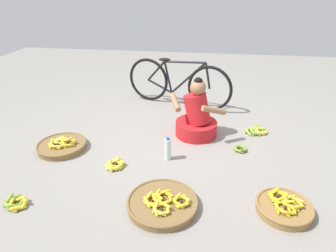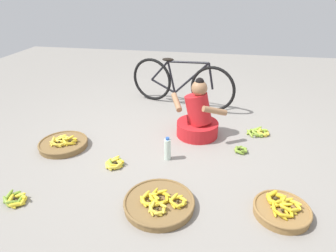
{
  "view_description": "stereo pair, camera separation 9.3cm",
  "coord_description": "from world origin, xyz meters",
  "px_view_note": "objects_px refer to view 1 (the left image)",
  "views": [
    {
      "loc": [
        0.4,
        -2.95,
        1.75
      ],
      "look_at": [
        0.0,
        -0.2,
        0.35
      ],
      "focal_mm": 30.72,
      "sensor_mm": 36.0,
      "label": 1
    },
    {
      "loc": [
        0.49,
        -2.93,
        1.75
      ],
      "look_at": [
        0.0,
        -0.2,
        0.35
      ],
      "focal_mm": 30.72,
      "sensor_mm": 36.0,
      "label": 2
    }
  ],
  "objects_px": {
    "banana_basket_back_right": "(163,203)",
    "water_bottle": "(168,149)",
    "loose_bananas_front_right": "(240,149)",
    "banana_basket_back_left": "(284,207)",
    "loose_bananas_mid_left": "(17,203)",
    "loose_bananas_front_left": "(115,164)",
    "banana_basket_near_vendor": "(62,145)",
    "bicycle_leaning": "(177,83)",
    "vendor_woman_front": "(196,118)",
    "loose_bananas_front_center": "(257,131)"
  },
  "relations": [
    {
      "from": "banana_basket_near_vendor",
      "to": "water_bottle",
      "type": "height_order",
      "value": "water_bottle"
    },
    {
      "from": "banana_basket_back_left",
      "to": "loose_bananas_front_left",
      "type": "xyz_separation_m",
      "value": [
        -1.61,
        0.43,
        -0.02
      ]
    },
    {
      "from": "banana_basket_near_vendor",
      "to": "loose_bananas_front_right",
      "type": "distance_m",
      "value": 2.07
    },
    {
      "from": "loose_bananas_front_right",
      "to": "loose_bananas_front_center",
      "type": "height_order",
      "value": "loose_bananas_front_center"
    },
    {
      "from": "banana_basket_near_vendor",
      "to": "loose_bananas_front_right",
      "type": "relative_size",
      "value": 3.12
    },
    {
      "from": "loose_bananas_front_center",
      "to": "water_bottle",
      "type": "distance_m",
      "value": 1.3
    },
    {
      "from": "loose_bananas_mid_left",
      "to": "loose_bananas_front_right",
      "type": "bearing_deg",
      "value": 31.16
    },
    {
      "from": "water_bottle",
      "to": "vendor_woman_front",
      "type": "bearing_deg",
      "value": 66.03
    },
    {
      "from": "loose_bananas_front_right",
      "to": "loose_bananas_front_left",
      "type": "bearing_deg",
      "value": -158.54
    },
    {
      "from": "banana_basket_back_right",
      "to": "water_bottle",
      "type": "distance_m",
      "value": 0.76
    },
    {
      "from": "loose_bananas_mid_left",
      "to": "loose_bananas_front_left",
      "type": "bearing_deg",
      "value": 45.59
    },
    {
      "from": "loose_bananas_front_right",
      "to": "banana_basket_back_left",
      "type": "bearing_deg",
      "value": -73.33
    },
    {
      "from": "water_bottle",
      "to": "bicycle_leaning",
      "type": "bearing_deg",
      "value": 92.93
    },
    {
      "from": "water_bottle",
      "to": "banana_basket_back_left",
      "type": "bearing_deg",
      "value": -31.28
    },
    {
      "from": "bicycle_leaning",
      "to": "banana_basket_back_right",
      "type": "distance_m",
      "value": 2.34
    },
    {
      "from": "loose_bananas_mid_left",
      "to": "loose_bananas_front_center",
      "type": "bearing_deg",
      "value": 36.72
    },
    {
      "from": "banana_basket_back_right",
      "to": "loose_bananas_front_left",
      "type": "bearing_deg",
      "value": 138.36
    },
    {
      "from": "bicycle_leaning",
      "to": "water_bottle",
      "type": "distance_m",
      "value": 1.58
    },
    {
      "from": "banana_basket_back_right",
      "to": "loose_bananas_mid_left",
      "type": "xyz_separation_m",
      "value": [
        -1.26,
        -0.16,
        -0.01
      ]
    },
    {
      "from": "vendor_woman_front",
      "to": "banana_basket_back_left",
      "type": "distance_m",
      "value": 1.52
    },
    {
      "from": "banana_basket_back_right",
      "to": "water_bottle",
      "type": "xyz_separation_m",
      "value": [
        -0.06,
        0.75,
        0.08
      ]
    },
    {
      "from": "banana_basket_back_right",
      "to": "loose_bananas_front_center",
      "type": "relative_size",
      "value": 1.97
    },
    {
      "from": "banana_basket_back_right",
      "to": "loose_bananas_front_center",
      "type": "xyz_separation_m",
      "value": [
        0.99,
        1.51,
        -0.02
      ]
    },
    {
      "from": "vendor_woman_front",
      "to": "loose_bananas_front_left",
      "type": "height_order",
      "value": "vendor_woman_front"
    },
    {
      "from": "loose_bananas_front_left",
      "to": "loose_bananas_front_center",
      "type": "relative_size",
      "value": 0.77
    },
    {
      "from": "banana_basket_back_left",
      "to": "loose_bananas_front_left",
      "type": "relative_size",
      "value": 1.94
    },
    {
      "from": "banana_basket_back_right",
      "to": "bicycle_leaning",
      "type": "bearing_deg",
      "value": 93.59
    },
    {
      "from": "banana_basket_back_left",
      "to": "loose_bananas_front_right",
      "type": "distance_m",
      "value": 1.0
    },
    {
      "from": "banana_basket_back_right",
      "to": "loose_bananas_front_right",
      "type": "bearing_deg",
      "value": 54.8
    },
    {
      "from": "banana_basket_back_left",
      "to": "banana_basket_back_right",
      "type": "height_order",
      "value": "banana_basket_back_left"
    },
    {
      "from": "banana_basket_back_right",
      "to": "loose_bananas_front_center",
      "type": "bearing_deg",
      "value": 56.91
    },
    {
      "from": "banana_basket_near_vendor",
      "to": "loose_bananas_front_left",
      "type": "relative_size",
      "value": 2.32
    },
    {
      "from": "vendor_woman_front",
      "to": "loose_bananas_front_left",
      "type": "bearing_deg",
      "value": -133.57
    },
    {
      "from": "vendor_woman_front",
      "to": "banana_basket_back_right",
      "type": "height_order",
      "value": "vendor_woman_front"
    },
    {
      "from": "bicycle_leaning",
      "to": "water_bottle",
      "type": "xyz_separation_m",
      "value": [
        0.08,
        -1.56,
        -0.23
      ]
    },
    {
      "from": "loose_bananas_mid_left",
      "to": "water_bottle",
      "type": "relative_size",
      "value": 0.93
    },
    {
      "from": "banana_basket_near_vendor",
      "to": "water_bottle",
      "type": "bearing_deg",
      "value": -1.65
    },
    {
      "from": "bicycle_leaning",
      "to": "loose_bananas_mid_left",
      "type": "xyz_separation_m",
      "value": [
        -1.12,
        -2.48,
        -0.33
      ]
    },
    {
      "from": "bicycle_leaning",
      "to": "loose_bananas_front_left",
      "type": "distance_m",
      "value": 1.87
    },
    {
      "from": "loose_bananas_mid_left",
      "to": "loose_bananas_front_left",
      "type": "distance_m",
      "value": 0.96
    },
    {
      "from": "banana_basket_back_right",
      "to": "water_bottle",
      "type": "bearing_deg",
      "value": 94.94
    },
    {
      "from": "banana_basket_back_left",
      "to": "vendor_woman_front",
      "type": "bearing_deg",
      "value": 122.83
    },
    {
      "from": "loose_bananas_front_left",
      "to": "loose_bananas_front_center",
      "type": "height_order",
      "value": "loose_bananas_front_center"
    },
    {
      "from": "banana_basket_near_vendor",
      "to": "loose_bananas_front_left",
      "type": "bearing_deg",
      "value": -19.91
    },
    {
      "from": "vendor_woman_front",
      "to": "bicycle_leaning",
      "type": "bearing_deg",
      "value": 110.13
    },
    {
      "from": "loose_bananas_front_right",
      "to": "loose_bananas_mid_left",
      "type": "bearing_deg",
      "value": -148.84
    },
    {
      "from": "vendor_woman_front",
      "to": "banana_basket_back_right",
      "type": "relative_size",
      "value": 1.22
    },
    {
      "from": "vendor_woman_front",
      "to": "loose_bananas_mid_left",
      "type": "distance_m",
      "value": 2.13
    },
    {
      "from": "banana_basket_back_left",
      "to": "loose_bananas_front_right",
      "type": "bearing_deg",
      "value": 106.67
    },
    {
      "from": "banana_basket_near_vendor",
      "to": "bicycle_leaning",
      "type": "bearing_deg",
      "value": 52.45
    }
  ]
}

